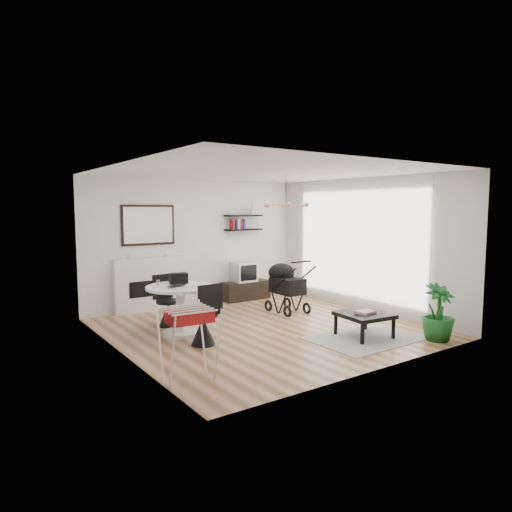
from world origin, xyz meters
TOP-DOWN VIEW (x-y plane):
  - floor at (0.00, 0.00)m, footprint 5.00×5.00m
  - ceiling at (0.00, 0.00)m, footprint 5.00×5.00m
  - wall_back at (0.00, 2.50)m, footprint 5.00×0.00m
  - wall_left at (-2.50, 0.00)m, footprint 0.00×5.00m
  - wall_right at (2.50, 0.00)m, footprint 0.00×5.00m
  - sheer_curtain at (2.40, 0.20)m, footprint 0.04×3.60m
  - fireplace at (-1.10, 2.42)m, footprint 1.50×0.17m
  - shelf_lower at (1.12, 2.37)m, footprint 0.90×0.25m
  - shelf_upper at (1.12, 2.37)m, footprint 0.90×0.25m
  - pendant_lamp at (0.70, 0.30)m, footprint 0.90×0.90m
  - tv_console at (1.12, 2.29)m, footprint 1.14×0.40m
  - crt_tv at (1.06, 2.29)m, footprint 0.51×0.45m
  - dining_table at (-1.37, 0.46)m, footprint 1.12×1.12m
  - laptop at (-1.45, 0.37)m, footprint 0.40×0.32m
  - black_bag at (-1.29, 0.70)m, footprint 0.32×0.23m
  - newspaper at (-1.22, 0.36)m, footprint 0.38×0.33m
  - drinking_glass at (-1.68, 0.65)m, footprint 0.06×0.06m
  - chair_far at (-1.31, 1.11)m, footprint 0.43×0.45m
  - chair_near at (-1.33, -0.27)m, footprint 0.46×0.48m
  - drying_rack at (-2.18, -1.46)m, footprint 0.65×0.61m
  - stroller at (1.12, 0.82)m, footprint 0.55×0.91m
  - rug at (0.97, -1.42)m, footprint 1.75×1.26m
  - coffee_table at (1.01, -1.36)m, footprint 0.83×0.83m
  - magazines at (1.01, -1.38)m, footprint 0.32×0.27m
  - potted_plant at (1.84, -2.14)m, footprint 0.57×0.57m

SIDE VIEW (x-z plane):
  - floor at x=0.00m, z-range 0.00..0.00m
  - rug at x=0.97m, z-range 0.00..0.01m
  - tv_console at x=1.12m, z-range 0.00..0.43m
  - chair_far at x=-1.31m, z-range -0.17..0.74m
  - chair_near at x=-1.33m, z-range -0.18..0.79m
  - coffee_table at x=1.01m, z-range 0.16..0.55m
  - magazines at x=1.01m, z-range 0.40..0.44m
  - potted_plant at x=1.84m, z-range 0.00..0.90m
  - stroller at x=1.12m, z-range -0.08..1.02m
  - drying_rack at x=-2.18m, z-range 0.02..0.93m
  - dining_table at x=-1.37m, z-range 0.13..0.95m
  - crt_tv at x=1.06m, z-range 0.43..0.87m
  - fireplace at x=-1.10m, z-range -0.39..1.77m
  - newspaper at x=-1.22m, z-range 0.82..0.83m
  - laptop at x=-1.45m, z-range 0.82..0.85m
  - drinking_glass at x=-1.68m, z-range 0.82..0.92m
  - black_bag at x=-1.29m, z-range 0.82..1.00m
  - wall_back at x=0.00m, z-range -1.15..3.85m
  - wall_left at x=-2.50m, z-range -1.15..3.85m
  - wall_right at x=2.50m, z-range -1.15..3.85m
  - sheer_curtain at x=2.40m, z-range 0.05..2.65m
  - shelf_lower at x=1.12m, z-range 1.58..1.62m
  - shelf_upper at x=1.12m, z-range 1.90..1.94m
  - pendant_lamp at x=0.70m, z-range 2.10..2.20m
  - ceiling at x=0.00m, z-range 2.70..2.70m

